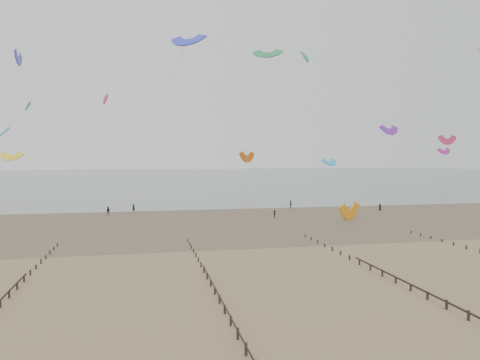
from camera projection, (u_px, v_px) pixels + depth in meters
The scene contains 7 objects.
ground at pixel (307, 255), 59.22m from camera, with size 500.00×500.00×0.00m, color brown.
sea_and_shore at pixel (228, 219), 92.03m from camera, with size 500.00×665.00×0.03m.
groynes at pixel (424, 293), 41.37m from camera, with size 72.16×50.16×1.00m.
kitesurfer_lead at pixel (133, 208), 102.91m from camera, with size 0.67×0.44×1.83m, color black.
kitesurfers at pixel (347, 204), 111.13m from camera, with size 141.93×26.59×1.85m.
grounded_kite at pixel (350, 219), 91.82m from camera, with size 6.32×3.31×4.82m, color orange, non-canonical shape.
kites_airborne at pixel (165, 124), 149.36m from camera, with size 242.89×116.36×38.78m.
Camera 1 is at (-20.21, -55.67, 12.72)m, focal length 35.00 mm.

